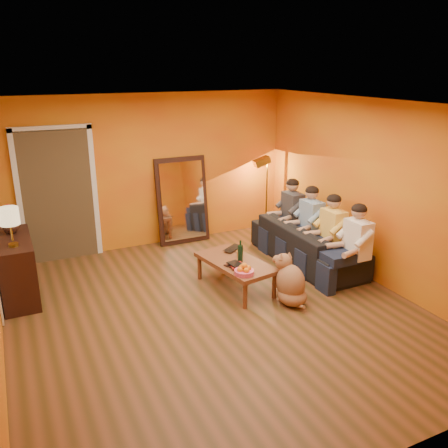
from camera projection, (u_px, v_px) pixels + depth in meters
name	position (u px, v px, depth m)	size (l,w,h in m)	color
room_shell	(203.00, 208.00, 6.00)	(5.00, 5.50, 2.60)	brown
doorway_recess	(57.00, 195.00, 7.57)	(1.06, 0.30, 2.10)	#3F2D19
door_jamb_left	(19.00, 201.00, 7.24)	(0.08, 0.06, 2.20)	white
door_jamb_right	(95.00, 193.00, 7.70)	(0.08, 0.06, 2.20)	white
door_header	(50.00, 128.00, 7.13)	(1.22, 0.06, 0.08)	white
mirror_frame	(182.00, 200.00, 8.33)	(0.92, 0.06, 1.52)	black
mirror_glass	(183.00, 201.00, 8.29)	(0.78, 0.02, 1.36)	white
sideboard	(17.00, 268.00, 6.38)	(0.44, 1.18, 0.85)	black
table_lamp	(11.00, 227.00, 5.90)	(0.24, 0.24, 0.51)	beige
sofa	(307.00, 243.00, 7.56)	(0.85, 2.17, 0.63)	black
coffee_table	(235.00, 274.00, 6.70)	(0.62, 1.22, 0.42)	brown
floor_lamp	(267.00, 196.00, 8.73)	(0.30, 0.24, 1.44)	#A98D31
dog	(291.00, 279.00, 6.25)	(0.38, 0.58, 0.69)	#9E6B47
person_far_left	(357.00, 246.00, 6.67)	(0.70, 0.44, 1.22)	white
person_mid_left	(332.00, 234.00, 7.14)	(0.70, 0.44, 1.22)	#F7C852
person_mid_right	(311.00, 223.00, 7.61)	(0.70, 0.44, 1.22)	#82A3C9
person_far_right	(292.00, 214.00, 8.08)	(0.70, 0.44, 1.22)	#38383E
fruit_bowl	(244.00, 269.00, 6.18)	(0.26, 0.26, 0.16)	#DB4D74
wine_bottle	(240.00, 251.00, 6.56)	(0.07, 0.07, 0.31)	black
tumbler	(239.00, 254.00, 6.77)	(0.09, 0.09, 0.08)	#B27F3F
laptop	(236.00, 249.00, 7.00)	(0.36, 0.23, 0.03)	black
book_lower	(230.00, 268.00, 6.39)	(0.17, 0.23, 0.02)	black
book_mid	(231.00, 266.00, 6.39)	(0.17, 0.23, 0.02)	#A81A13
book_upper	(231.00, 265.00, 6.37)	(0.16, 0.21, 0.02)	black
vase	(11.00, 226.00, 6.42)	(0.20, 0.20, 0.21)	black
flowers	(8.00, 210.00, 6.35)	(0.17, 0.17, 0.42)	#A81A13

